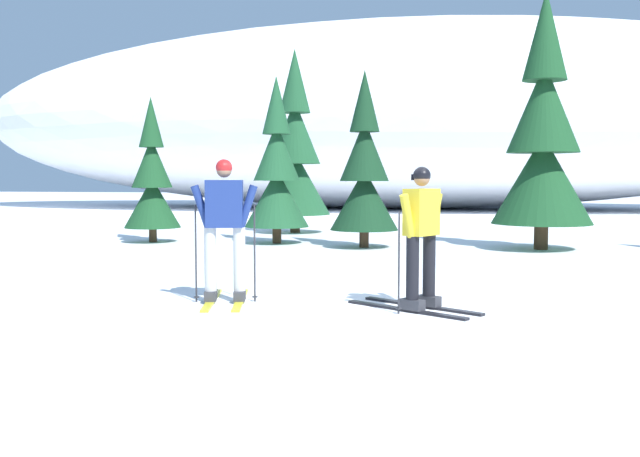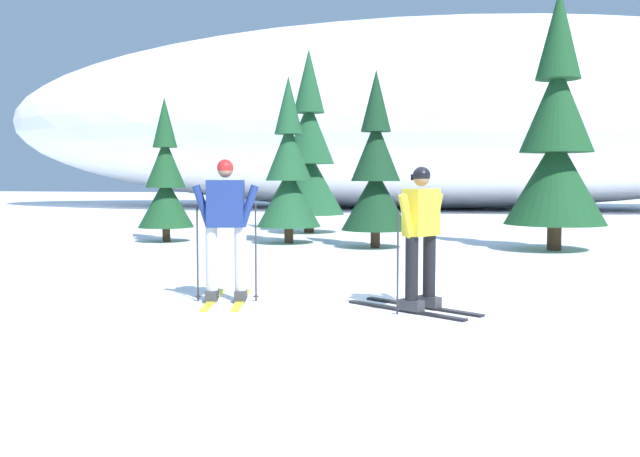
{
  "view_description": "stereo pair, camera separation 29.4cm",
  "coord_description": "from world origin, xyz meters",
  "px_view_note": "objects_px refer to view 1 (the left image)",
  "views": [
    {
      "loc": [
        1.0,
        -9.02,
        1.57
      ],
      "look_at": [
        -0.7,
        -0.66,
        0.95
      ],
      "focal_mm": 39.79,
      "sensor_mm": 36.0,
      "label": 1
    },
    {
      "loc": [
        1.29,
        -8.96,
        1.57
      ],
      "look_at": [
        -0.7,
        -0.66,
        0.95
      ],
      "focal_mm": 39.79,
      "sensor_mm": 36.0,
      "label": 2
    }
  ],
  "objects_px": {
    "pine_tree_center_left": "(277,174)",
    "pine_tree_left": "(295,156)",
    "skier_yellow_jacket": "(421,235)",
    "skier_navy_jacket": "(225,226)",
    "pine_tree_right": "(543,142)",
    "pine_tree_center_right": "(364,174)",
    "pine_tree_far_left": "(152,182)"
  },
  "relations": [
    {
      "from": "pine_tree_center_left",
      "to": "pine_tree_left",
      "type": "bearing_deg",
      "value": 95.89
    },
    {
      "from": "skier_yellow_jacket",
      "to": "skier_navy_jacket",
      "type": "xyz_separation_m",
      "value": [
        -2.43,
        0.03,
        0.07
      ]
    },
    {
      "from": "pine_tree_left",
      "to": "skier_navy_jacket",
      "type": "bearing_deg",
      "value": -80.98
    },
    {
      "from": "skier_yellow_jacket",
      "to": "pine_tree_right",
      "type": "height_order",
      "value": "pine_tree_right"
    },
    {
      "from": "pine_tree_center_left",
      "to": "pine_tree_center_right",
      "type": "relative_size",
      "value": 1.0
    },
    {
      "from": "pine_tree_center_left",
      "to": "pine_tree_right",
      "type": "xyz_separation_m",
      "value": [
        6.01,
        -0.25,
        0.67
      ]
    },
    {
      "from": "skier_navy_jacket",
      "to": "pine_tree_center_left",
      "type": "bearing_deg",
      "value": 100.31
    },
    {
      "from": "pine_tree_center_left",
      "to": "pine_tree_far_left",
      "type": "bearing_deg",
      "value": -174.78
    },
    {
      "from": "skier_yellow_jacket",
      "to": "pine_tree_left",
      "type": "xyz_separation_m",
      "value": [
        -4.19,
        11.14,
        1.27
      ]
    },
    {
      "from": "pine_tree_right",
      "to": "pine_tree_far_left",
      "type": "bearing_deg",
      "value": -179.8
    },
    {
      "from": "pine_tree_left",
      "to": "pine_tree_right",
      "type": "distance_m",
      "value": 7.25
    },
    {
      "from": "pine_tree_center_left",
      "to": "pine_tree_right",
      "type": "relative_size",
      "value": 0.71
    },
    {
      "from": "pine_tree_far_left",
      "to": "skier_navy_jacket",
      "type": "bearing_deg",
      "value": -59.5
    },
    {
      "from": "skier_navy_jacket",
      "to": "skier_yellow_jacket",
      "type": "bearing_deg",
      "value": -0.72
    },
    {
      "from": "pine_tree_center_left",
      "to": "pine_tree_right",
      "type": "height_order",
      "value": "pine_tree_right"
    },
    {
      "from": "pine_tree_far_left",
      "to": "pine_tree_left",
      "type": "bearing_deg",
      "value": 52.63
    },
    {
      "from": "skier_navy_jacket",
      "to": "pine_tree_center_right",
      "type": "relative_size",
      "value": 0.46
    },
    {
      "from": "skier_yellow_jacket",
      "to": "pine_tree_far_left",
      "type": "relative_size",
      "value": 0.48
    },
    {
      "from": "pine_tree_center_right",
      "to": "pine_tree_right",
      "type": "xyz_separation_m",
      "value": [
        3.83,
        0.34,
        0.68
      ]
    },
    {
      "from": "pine_tree_center_left",
      "to": "pine_tree_right",
      "type": "distance_m",
      "value": 6.05
    },
    {
      "from": "skier_navy_jacket",
      "to": "pine_tree_far_left",
      "type": "distance_m",
      "value": 8.81
    },
    {
      "from": "pine_tree_left",
      "to": "pine_tree_center_right",
      "type": "xyz_separation_m",
      "value": [
        2.51,
        -3.84,
        -0.51
      ]
    },
    {
      "from": "skier_yellow_jacket",
      "to": "pine_tree_center_right",
      "type": "relative_size",
      "value": 0.43
    },
    {
      "from": "pine_tree_left",
      "to": "skier_yellow_jacket",
      "type": "bearing_deg",
      "value": -69.38
    },
    {
      "from": "pine_tree_far_left",
      "to": "pine_tree_right",
      "type": "height_order",
      "value": "pine_tree_right"
    },
    {
      "from": "pine_tree_left",
      "to": "pine_tree_center_right",
      "type": "relative_size",
      "value": 1.31
    },
    {
      "from": "skier_yellow_jacket",
      "to": "pine_tree_left",
      "type": "bearing_deg",
      "value": 110.62
    },
    {
      "from": "pine_tree_far_left",
      "to": "pine_tree_right",
      "type": "relative_size",
      "value": 0.63
    },
    {
      "from": "skier_yellow_jacket",
      "to": "pine_tree_left",
      "type": "distance_m",
      "value": 11.97
    },
    {
      "from": "pine_tree_far_left",
      "to": "pine_tree_center_left",
      "type": "height_order",
      "value": "pine_tree_center_left"
    },
    {
      "from": "skier_yellow_jacket",
      "to": "pine_tree_right",
      "type": "distance_m",
      "value": 8.06
    },
    {
      "from": "skier_navy_jacket",
      "to": "pine_tree_far_left",
      "type": "relative_size",
      "value": 0.51
    }
  ]
}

